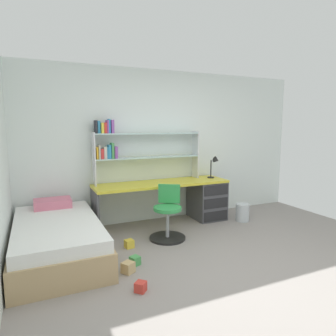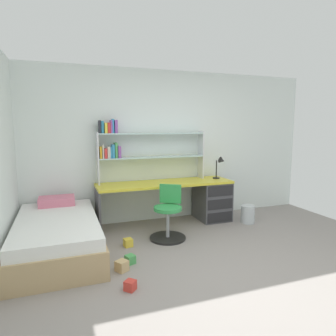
{
  "view_description": "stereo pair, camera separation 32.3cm",
  "coord_description": "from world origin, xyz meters",
  "px_view_note": "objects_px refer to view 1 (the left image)",
  "views": [
    {
      "loc": [
        -1.95,
        -2.49,
        1.62
      ],
      "look_at": [
        -0.26,
        1.24,
        1.04
      ],
      "focal_mm": 32.06,
      "sensor_mm": 36.0,
      "label": 1
    },
    {
      "loc": [
        -1.65,
        -2.61,
        1.62
      ],
      "look_at": [
        -0.26,
        1.24,
        1.04
      ],
      "focal_mm": 32.06,
      "sensor_mm": 36.0,
      "label": 2
    }
  ],
  "objects_px": {
    "bookshelf_hutch": "(133,146)",
    "desk_lamp": "(215,164)",
    "desk": "(194,197)",
    "toy_block_yellow_0": "(129,244)",
    "bed_platform": "(57,239)",
    "toy_block_red_3": "(141,287)",
    "swivel_chair": "(168,218)",
    "toy_block_natural_1": "(128,267)",
    "toy_block_green_2": "(135,261)",
    "waste_bin": "(242,212)"
  },
  "relations": [
    {
      "from": "toy_block_red_3",
      "to": "toy_block_yellow_0",
      "type": "bearing_deg",
      "value": 78.86
    },
    {
      "from": "toy_block_red_3",
      "to": "bookshelf_hutch",
      "type": "bearing_deg",
      "value": 74.06
    },
    {
      "from": "bookshelf_hutch",
      "to": "desk_lamp",
      "type": "relative_size",
      "value": 4.66
    },
    {
      "from": "toy_block_green_2",
      "to": "toy_block_natural_1",
      "type": "bearing_deg",
      "value": -130.91
    },
    {
      "from": "waste_bin",
      "to": "toy_block_yellow_0",
      "type": "xyz_separation_m",
      "value": [
        -2.1,
        -0.31,
        -0.09
      ]
    },
    {
      "from": "bed_platform",
      "to": "desk",
      "type": "bearing_deg",
      "value": 15.06
    },
    {
      "from": "bed_platform",
      "to": "bookshelf_hutch",
      "type": "bearing_deg",
      "value": 32.81
    },
    {
      "from": "desk_lamp",
      "to": "swivel_chair",
      "type": "relative_size",
      "value": 0.5
    },
    {
      "from": "bookshelf_hutch",
      "to": "swivel_chair",
      "type": "height_order",
      "value": "bookshelf_hutch"
    },
    {
      "from": "toy_block_red_3",
      "to": "desk",
      "type": "bearing_deg",
      "value": 48.3
    },
    {
      "from": "swivel_chair",
      "to": "waste_bin",
      "type": "relative_size",
      "value": 2.59
    },
    {
      "from": "desk",
      "to": "bookshelf_hutch",
      "type": "xyz_separation_m",
      "value": [
        -1.03,
        0.19,
        0.89
      ]
    },
    {
      "from": "swivel_chair",
      "to": "bed_platform",
      "type": "relative_size",
      "value": 0.41
    },
    {
      "from": "bookshelf_hutch",
      "to": "bed_platform",
      "type": "height_order",
      "value": "bookshelf_hutch"
    },
    {
      "from": "desk",
      "to": "toy_block_green_2",
      "type": "bearing_deg",
      "value": -140.25
    },
    {
      "from": "waste_bin",
      "to": "toy_block_yellow_0",
      "type": "distance_m",
      "value": 2.13
    },
    {
      "from": "bookshelf_hutch",
      "to": "desk_lamp",
      "type": "height_order",
      "value": "bookshelf_hutch"
    },
    {
      "from": "toy_block_green_2",
      "to": "toy_block_red_3",
      "type": "relative_size",
      "value": 1.04
    },
    {
      "from": "desk",
      "to": "toy_block_yellow_0",
      "type": "distance_m",
      "value": 1.59
    },
    {
      "from": "bookshelf_hutch",
      "to": "desk_lamp",
      "type": "xyz_separation_m",
      "value": [
        1.44,
        -0.19,
        -0.34
      ]
    },
    {
      "from": "toy_block_yellow_0",
      "to": "toy_block_green_2",
      "type": "xyz_separation_m",
      "value": [
        -0.08,
        -0.51,
        -0.0
      ]
    },
    {
      "from": "desk",
      "to": "bed_platform",
      "type": "distance_m",
      "value": 2.36
    },
    {
      "from": "bed_platform",
      "to": "waste_bin",
      "type": "xyz_separation_m",
      "value": [
        2.99,
        0.21,
        -0.09
      ]
    },
    {
      "from": "toy_block_natural_1",
      "to": "toy_block_green_2",
      "type": "bearing_deg",
      "value": 49.09
    },
    {
      "from": "bookshelf_hutch",
      "to": "toy_block_natural_1",
      "type": "height_order",
      "value": "bookshelf_hutch"
    },
    {
      "from": "desk_lamp",
      "to": "swivel_chair",
      "type": "bearing_deg",
      "value": -152.87
    },
    {
      "from": "swivel_chair",
      "to": "bed_platform",
      "type": "xyz_separation_m",
      "value": [
        -1.5,
        -0.01,
        -0.06
      ]
    },
    {
      "from": "toy_block_yellow_0",
      "to": "toy_block_green_2",
      "type": "bearing_deg",
      "value": -99.49
    },
    {
      "from": "swivel_chair",
      "to": "toy_block_natural_1",
      "type": "relative_size",
      "value": 6.39
    },
    {
      "from": "desk_lamp",
      "to": "toy_block_natural_1",
      "type": "relative_size",
      "value": 3.2
    },
    {
      "from": "toy_block_yellow_0",
      "to": "toy_block_red_3",
      "type": "bearing_deg",
      "value": -101.14
    },
    {
      "from": "waste_bin",
      "to": "toy_block_green_2",
      "type": "relative_size",
      "value": 2.87
    },
    {
      "from": "bed_platform",
      "to": "toy_block_natural_1",
      "type": "relative_size",
      "value": 15.63
    },
    {
      "from": "toy_block_green_2",
      "to": "toy_block_red_3",
      "type": "height_order",
      "value": "toy_block_green_2"
    },
    {
      "from": "toy_block_yellow_0",
      "to": "toy_block_green_2",
      "type": "relative_size",
      "value": 1.05
    },
    {
      "from": "swivel_chair",
      "to": "waste_bin",
      "type": "bearing_deg",
      "value": 7.71
    },
    {
      "from": "toy_block_yellow_0",
      "to": "toy_block_red_3",
      "type": "xyz_separation_m",
      "value": [
        -0.21,
        -1.08,
        -0.0
      ]
    },
    {
      "from": "waste_bin",
      "to": "bookshelf_hutch",
      "type": "bearing_deg",
      "value": 161.34
    },
    {
      "from": "desk_lamp",
      "to": "toy_block_red_3",
      "type": "xyz_separation_m",
      "value": [
        -2.01,
        -1.79,
        -0.91
      ]
    },
    {
      "from": "desk",
      "to": "waste_bin",
      "type": "height_order",
      "value": "desk"
    },
    {
      "from": "desk",
      "to": "bookshelf_hutch",
      "type": "distance_m",
      "value": 1.37
    },
    {
      "from": "waste_bin",
      "to": "toy_block_green_2",
      "type": "distance_m",
      "value": 2.34
    },
    {
      "from": "toy_block_green_2",
      "to": "toy_block_yellow_0",
      "type": "bearing_deg",
      "value": 80.51
    },
    {
      "from": "bookshelf_hutch",
      "to": "swivel_chair",
      "type": "xyz_separation_m",
      "value": [
        0.26,
        -0.79,
        -1.0
      ]
    },
    {
      "from": "toy_block_green_2",
      "to": "bookshelf_hutch",
      "type": "bearing_deg",
      "value": 72.74
    },
    {
      "from": "bookshelf_hutch",
      "to": "bed_platform",
      "type": "distance_m",
      "value": 1.82
    },
    {
      "from": "desk",
      "to": "bed_platform",
      "type": "bearing_deg",
      "value": -164.94
    },
    {
      "from": "waste_bin",
      "to": "toy_block_natural_1",
      "type": "distance_m",
      "value": 2.51
    },
    {
      "from": "toy_block_natural_1",
      "to": "toy_block_green_2",
      "type": "relative_size",
      "value": 1.16
    },
    {
      "from": "bookshelf_hutch",
      "to": "waste_bin",
      "type": "bearing_deg",
      "value": -18.66
    }
  ]
}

